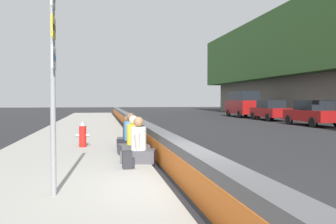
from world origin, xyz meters
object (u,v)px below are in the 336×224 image
Objects in this scene: route_sign_post at (53,70)px; seated_person_foreground at (139,148)px; fire_hydrant at (83,134)px; seated_person_middle at (134,143)px; seated_person_far at (128,136)px; parked_car_midline at (270,110)px; seated_person_rear at (131,139)px; parked_car_fourth at (313,113)px; parked_car_far at (243,104)px; backpack at (128,160)px.

route_sign_post is 3.95m from seated_person_foreground.
route_sign_post reaches higher than fire_hydrant.
seated_person_far is at bearing 0.03° from seated_person_middle.
parked_car_midline is (22.96, -14.75, -1.37)m from route_sign_post.
seated_person_foreground is 0.98× the size of seated_person_rear.
fire_hydrant is 21.99m from parked_car_midline.
parked_car_midline is at bearing -32.73° from route_sign_post.
seated_person_foreground is at bearing -179.67° from seated_person_far.
fire_hydrant is 0.82× the size of seated_person_far.
route_sign_post reaches higher than seated_person_foreground.
seated_person_middle is (1.27, 0.02, -0.01)m from seated_person_foreground.
parked_car_midline reaches higher than seated_person_foreground.
parked_car_fourth is (10.98, -12.93, 0.35)m from seated_person_rear.
parked_car_far is (12.51, -0.03, 0.49)m from parked_car_fourth.
seated_person_far is at bearing 0.33° from seated_person_foreground.
parked_car_far is (23.49, -12.96, 0.84)m from seated_person_rear.
seated_person_rear reaches higher than fire_hydrant.
fire_hydrant is at bearing -1.50° from route_sign_post.
seated_person_foreground is (3.10, -1.73, -1.73)m from route_sign_post.
backpack is 0.09× the size of parked_car_midline.
fire_hydrant is 26.69m from parked_car_far.
parked_car_far is (25.80, -12.93, 0.85)m from seated_person_foreground.
seated_person_middle is 0.97× the size of seated_person_rear.
parked_car_fourth is at bearing 179.87° from parked_car_far.
backpack is (-3.14, 0.31, -0.18)m from seated_person_rear.
seated_person_far is at bearing -4.24° from backpack.
fire_hydrant is at bearing 124.36° from parked_car_fourth.
seated_person_rear is 21.87m from parked_car_midline.
seated_person_foreground is at bearing 135.84° from parked_car_fourth.
backpack is at bearing 175.76° from seated_person_far.
fire_hydrant is (6.50, -0.17, -1.65)m from route_sign_post.
backpack is 0.09× the size of parked_car_fourth.
seated_person_middle reaches higher than fire_hydrant.
parked_car_midline is (20.68, -13.36, 0.53)m from backpack.
route_sign_post reaches higher than seated_person_far.
seated_person_foreground is at bearing -22.00° from backpack.
seated_person_rear is (1.03, 0.00, 0.01)m from seated_person_middle.
backpack is (-4.23, -1.22, -0.25)m from fire_hydrant.
parked_car_far reaches higher than parked_car_midline.
backpack is 0.08× the size of parked_car_far.
parked_car_midline is at bearing -1.06° from parked_car_fourth.
parked_car_midline is at bearing -33.27° from seated_person_foreground.
parked_car_fourth is 0.89× the size of parked_car_far.
route_sign_post is 0.70× the size of parked_car_far.
seated_person_middle is at bearing -21.32° from route_sign_post.
fire_hydrant is 0.75× the size of seated_person_foreground.
seated_person_rear is at bearing 151.12° from parked_car_far.
parked_car_midline is at bearing -38.44° from seated_person_far.
seated_person_middle is 2.13m from backpack.
fire_hydrant is at bearing 16.15° from backpack.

